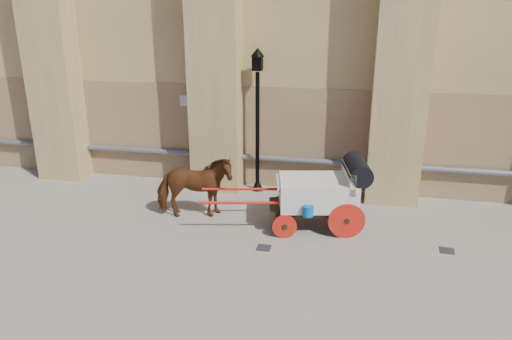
# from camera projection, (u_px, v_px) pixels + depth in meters

# --- Properties ---
(ground) EXTENTS (90.00, 90.00, 0.00)m
(ground) POSITION_uv_depth(u_px,v_px,m) (218.00, 246.00, 11.46)
(ground) COLOR gray
(ground) RESTS_ON ground
(horse) EXTENTS (2.12, 1.36, 1.65)m
(horse) POSITION_uv_depth(u_px,v_px,m) (194.00, 187.00, 12.68)
(horse) COLOR #5F2F16
(horse) RESTS_ON ground
(carriage) EXTENTS (4.19, 1.86, 1.78)m
(carriage) POSITION_uv_depth(u_px,v_px,m) (323.00, 191.00, 12.10)
(carriage) COLOR black
(carriage) RESTS_ON ground
(street_lamp) EXTENTS (0.38, 0.38, 4.11)m
(street_lamp) POSITION_uv_depth(u_px,v_px,m) (257.00, 117.00, 14.03)
(street_lamp) COLOR black
(street_lamp) RESTS_ON ground
(drain_grate_near) EXTENTS (0.33, 0.33, 0.01)m
(drain_grate_near) POSITION_uv_depth(u_px,v_px,m) (264.00, 248.00, 11.37)
(drain_grate_near) COLOR black
(drain_grate_near) RESTS_ON ground
(drain_grate_far) EXTENTS (0.34, 0.34, 0.01)m
(drain_grate_far) POSITION_uv_depth(u_px,v_px,m) (447.00, 251.00, 11.24)
(drain_grate_far) COLOR black
(drain_grate_far) RESTS_ON ground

